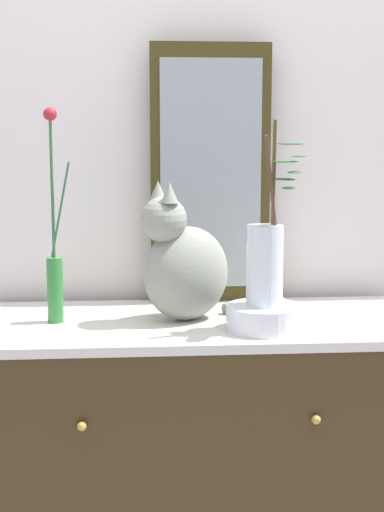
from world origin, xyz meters
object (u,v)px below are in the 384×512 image
(cat_sitting, at_px, (184,265))
(bowl_porcelain, at_px, (264,318))
(mirror_leaning, at_px, (210,175))
(sideboard, at_px, (192,469))
(vase_slim_green, at_px, (55,264))
(vase_glass_clear, at_px, (266,260))

(cat_sitting, xyz_separation_m, bowl_porcelain, (0.20, -0.12, -0.12))
(mirror_leaning, relative_size, cat_sitting, 1.73)
(sideboard, distance_m, vase_slim_green, 0.71)
(sideboard, distance_m, vase_glass_clear, 0.67)
(mirror_leaning, bearing_deg, cat_sitting, -111.65)
(vase_slim_green, height_order, bowl_porcelain, vase_slim_green)
(cat_sitting, bearing_deg, bowl_porcelain, -31.43)
(sideboard, height_order, bowl_porcelain, bowl_porcelain)
(sideboard, relative_size, cat_sitting, 2.90)
(mirror_leaning, distance_m, bowl_porcelain, 0.53)
(mirror_leaning, xyz_separation_m, cat_sitting, (-0.10, -0.25, -0.24))
(sideboard, relative_size, mirror_leaning, 1.68)
(cat_sitting, bearing_deg, vase_glass_clear, -31.40)
(vase_slim_green, distance_m, bowl_porcelain, 0.59)
(sideboard, distance_m, cat_sitting, 0.60)
(sideboard, height_order, vase_slim_green, vase_slim_green)
(sideboard, xyz_separation_m, mirror_leaning, (0.07, 0.25, 0.84))
(mirror_leaning, height_order, vase_glass_clear, mirror_leaning)
(sideboard, xyz_separation_m, vase_glass_clear, (0.18, -0.13, 0.63))
(vase_slim_green, height_order, vase_glass_clear, vase_slim_green)
(sideboard, xyz_separation_m, vase_slim_green, (-0.38, 0.00, 0.60))
(cat_sitting, bearing_deg, vase_slim_green, 179.08)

